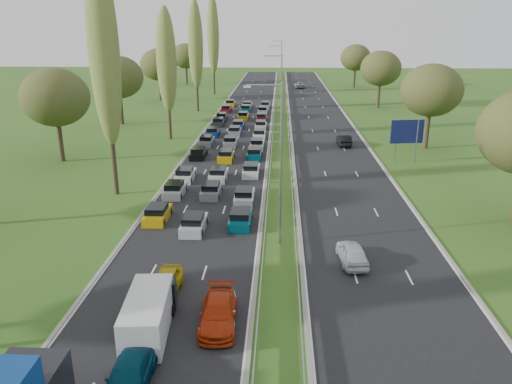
{
  "coord_description": "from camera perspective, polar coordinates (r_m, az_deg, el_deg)",
  "views": [
    {
      "loc": [
        4.39,
        8.37,
        15.67
      ],
      "look_at": [
        2.33,
        50.72,
        1.5
      ],
      "focal_mm": 35.0,
      "sensor_mm": 36.0,
      "label": 1
    }
  ],
  "objects": [
    {
      "name": "woodland_right",
      "position": [
        62.02,
        21.53,
        9.82
      ],
      "size": [
        8.0,
        153.0,
        11.1
      ],
      "color": "#2D2116",
      "rests_on": "ground"
    },
    {
      "name": "near_car_7",
      "position": [
        24.55,
        -14.33,
        -19.82
      ],
      "size": [
        1.91,
        4.61,
        1.33
      ],
      "primitive_type": "imported",
      "rotation": [
        0.0,
        0.0,
        0.01
      ],
      "color": "#05344B",
      "rests_on": "near_carriageway"
    },
    {
      "name": "near_car_11",
      "position": [
        28.18,
        -4.32,
        -13.62
      ],
      "size": [
        2.19,
        4.92,
        1.4
      ],
      "primitive_type": "imported",
      "rotation": [
        0.0,
        0.0,
        0.05
      ],
      "color": "#AF2A0A",
      "rests_on": "near_carriageway"
    },
    {
      "name": "far_car_1",
      "position": [
        69.84,
        10.03,
        5.88
      ],
      "size": [
        1.73,
        4.61,
        1.5
      ],
      "primitive_type": "imported",
      "rotation": [
        0.0,
        0.0,
        3.17
      ],
      "color": "black",
      "rests_on": "far_carriageway"
    },
    {
      "name": "direction_sign",
      "position": [
        61.9,
        16.87,
        6.41
      ],
      "size": [
        3.97,
        0.71,
        5.2
      ],
      "color": "gray",
      "rests_on": "ground"
    },
    {
      "name": "near_car_8",
      "position": [
        31.49,
        -10.32,
        -10.2
      ],
      "size": [
        1.7,
        4.13,
        1.4
      ],
      "primitive_type": "imported",
      "rotation": [
        0.0,
        0.0,
        -0.01
      ],
      "color": "gold",
      "rests_on": "near_carriageway"
    },
    {
      "name": "far_car_2",
      "position": [
        135.05,
        4.99,
        12.08
      ],
      "size": [
        2.61,
        5.47,
        1.51
      ],
      "primitive_type": "imported",
      "rotation": [
        0.0,
        0.0,
        3.16
      ],
      "color": "gray",
      "rests_on": "far_carriageway"
    },
    {
      "name": "near_carriageway",
      "position": [
        76.06,
        -2.29,
        6.58
      ],
      "size": [
        10.5,
        215.0,
        0.04
      ],
      "primitive_type": "cube",
      "color": "black",
      "rests_on": "ground"
    },
    {
      "name": "traffic_queue_fill",
      "position": [
        71.28,
        -2.62,
        6.12
      ],
      "size": [
        9.05,
        69.04,
        0.8
      ],
      "color": "#BF990C",
      "rests_on": "ground"
    },
    {
      "name": "near_car_12",
      "position": [
        28.5,
        -3.97,
        -13.26
      ],
      "size": [
        1.81,
        4.08,
        1.37
      ],
      "primitive_type": "imported",
      "rotation": [
        0.0,
        0.0,
        0.05
      ],
      "color": "white",
      "rests_on": "near_carriageway"
    },
    {
      "name": "ground",
      "position": [
        73.33,
        2.83,
        6.12
      ],
      "size": [
        260.0,
        260.0,
        0.0
      ],
      "primitive_type": "plane",
      "color": "#29571B",
      "rests_on": "ground"
    },
    {
      "name": "poplar_row",
      "position": [
        61.96,
        -12.51,
        15.02
      ],
      "size": [
        2.8,
        127.8,
        22.44
      ],
      "color": "#2D2116",
      "rests_on": "ground"
    },
    {
      "name": "lamp_columns",
      "position": [
        70.3,
        2.9,
        10.55
      ],
      "size": [
        0.18,
        140.18,
        12.0
      ],
      "color": "gray",
      "rests_on": "ground"
    },
    {
      "name": "far_carriageway",
      "position": [
        76.08,
        7.95,
        6.42
      ],
      "size": [
        10.5,
        215.0,
        0.04
      ],
      "primitive_type": "cube",
      "color": "black",
      "rests_on": "ground"
    },
    {
      "name": "central_reservation",
      "position": [
        75.66,
        2.84,
        6.93
      ],
      "size": [
        2.36,
        215.0,
        0.32
      ],
      "color": "gray",
      "rests_on": "ground"
    },
    {
      "name": "woodland_left",
      "position": [
        60.86,
        -23.27,
        9.46
      ],
      "size": [
        8.0,
        166.0,
        11.1
      ],
      "color": "#2D2116",
      "rests_on": "ground"
    },
    {
      "name": "far_car_0",
      "position": [
        35.34,
        10.94,
        -6.85
      ],
      "size": [
        2.01,
        4.42,
        1.47
      ],
      "primitive_type": "imported",
      "rotation": [
        0.0,
        0.0,
        3.21
      ],
      "color": "silver",
      "rests_on": "far_carriageway"
    },
    {
      "name": "white_van_rear",
      "position": [
        27.97,
        -12.16,
        -13.35
      ],
      "size": [
        2.12,
        5.41,
        2.17
      ],
      "rotation": [
        0.0,
        0.0,
        0.08
      ],
      "color": "silver",
      "rests_on": "near_carriageway"
    }
  ]
}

